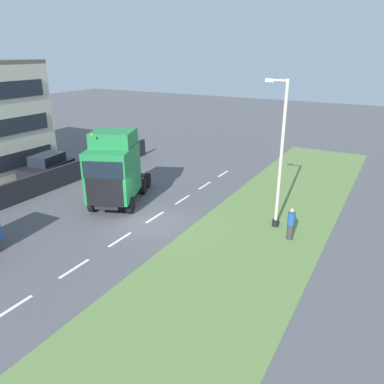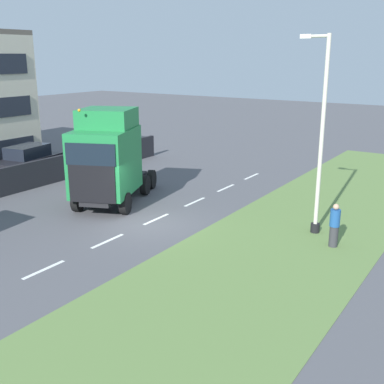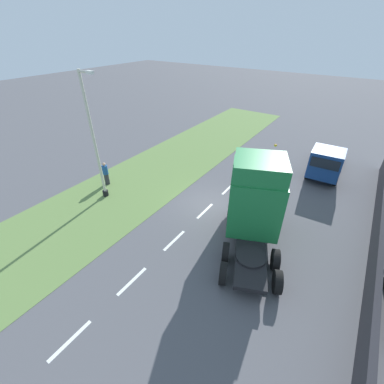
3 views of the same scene
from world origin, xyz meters
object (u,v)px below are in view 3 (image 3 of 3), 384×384
Objects in this scene: lamp_post at (96,146)px; pedestrian at (106,174)px; flatbed_truck at (326,163)px; lorry_cab at (255,198)px.

lamp_post is 4.59× the size of pedestrian.
flatbed_truck is 16.18m from pedestrian.
lorry_cab is at bearing 11.62° from lamp_post.
pedestrian is (-12.95, -9.68, -0.49)m from flatbed_truck.
flatbed_truck is 16.14m from lamp_post.
flatbed_truck is at bearing 53.86° from lorry_cab.
lorry_cab is 3.83× the size of pedestrian.
flatbed_truck is 3.59× the size of pedestrian.
pedestrian is at bearing 34.26° from flatbed_truck.
flatbed_truck is (2.09, 8.80, -1.03)m from lorry_cab.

